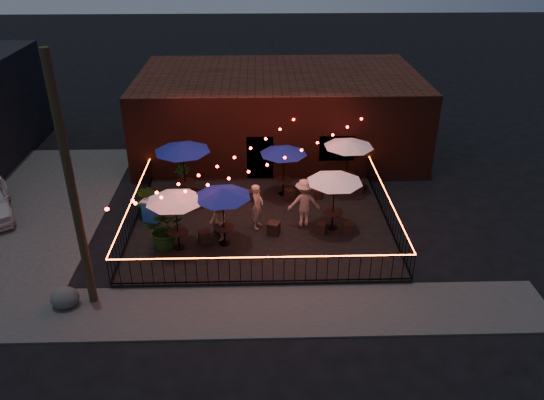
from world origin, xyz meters
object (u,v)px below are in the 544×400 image
Objects in this scene: cafe_table_4 at (335,179)px; boulder at (65,298)px; cafe_table_1 at (182,148)px; cafe_table_3 at (283,151)px; cafe_table_5 at (349,144)px; utility_pole at (72,190)px; cafe_table_0 at (175,198)px; cooler at (152,210)px; cafe_table_2 at (222,193)px.

cafe_table_4 reaches higher than boulder.
cafe_table_1 is 4.21m from cafe_table_3.
boulder is (-10.00, -7.64, -1.98)m from cafe_table_5.
cafe_table_5 is at bearing 5.79° from cafe_table_1.
utility_pole is 8.95× the size of boulder.
boulder is (-3.18, -3.07, -1.87)m from cafe_table_0.
cafe_table_3 is 2.70× the size of cooler.
cafe_table_2 is (1.65, 0.24, 0.03)m from cafe_table_0.
utility_pole is 2.92× the size of cafe_table_4.
utility_pole is 9.28m from cafe_table_4.
cafe_table_4 is (5.96, -2.61, -0.23)m from cafe_table_1.
utility_pole is 8.78× the size of cooler.
cafe_table_3 is at bearing -171.87° from cafe_table_5.
cafe_table_4 reaches higher than cafe_table_3.
cafe_table_5 is (9.20, 7.39, -1.67)m from utility_pole.
cooler is (-1.14, -1.84, -1.90)m from cafe_table_1.
cafe_table_5 is 8.70m from cooler.
utility_pole reaches higher than cafe_table_5.
cafe_table_1 is 4.07m from cafe_table_2.
cafe_table_0 is 2.90m from cooler.
cooler is at bearing -162.58° from cafe_table_5.
cafe_table_2 is at bearing -140.00° from cafe_table_5.
cafe_table_1 reaches higher than cafe_table_5.
cafe_table_4 reaches higher than cooler.
cafe_table_0 is 5.91m from cafe_table_4.
cafe_table_2 is 2.89× the size of boulder.
cafe_table_0 is at bearing 43.95° from boulder.
boulder is (-1.86, -5.09, -0.26)m from cooler.
cafe_table_1 is at bearing 92.70° from cafe_table_0.
boulder is at bearing -134.77° from cafe_table_3.
boulder is at bearing -142.61° from cafe_table_5.
cafe_table_4 is at bearing 25.73° from boulder.
cafe_table_2 reaches higher than boulder.
cafe_table_1 is at bearing 71.79° from utility_pole.
cafe_table_2 is 1.05× the size of cafe_table_3.
cooler is (-5.32, -2.15, -1.58)m from cafe_table_3.
cafe_table_2 is 4.58m from cafe_table_3.
cafe_table_5 is at bearing 72.64° from cafe_table_4.
cafe_table_2 is 4.25m from cafe_table_4.
cafe_table_4 reaches higher than cafe_table_2.
cafe_table_4 is 7.33m from cooler.
utility_pole reaches higher than cooler.
cafe_table_4 is at bearing 13.76° from cafe_table_2.
utility_pole is 9.64m from cafe_table_3.
cafe_table_4 reaches higher than cafe_table_0.
cafe_table_0 is 5.78m from cafe_table_3.
cafe_table_5 is at bearing 37.39° from boulder.
cafe_table_2 is at bearing 8.31° from cafe_table_0.
utility_pole is 2.92× the size of cafe_table_5.
utility_pole is 7.19m from cafe_table_1.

